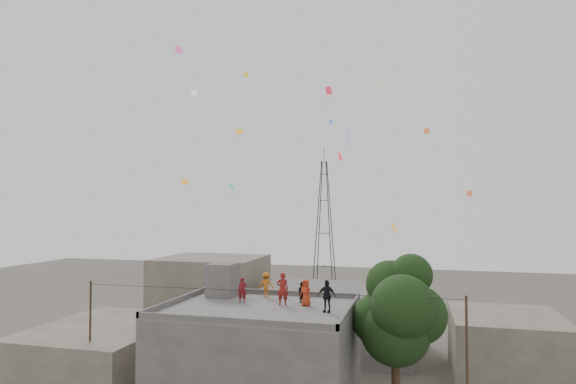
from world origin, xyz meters
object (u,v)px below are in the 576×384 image
tree (399,313)px  transmission_tower (324,226)px  stair_head_box (223,280)px  person_red_adult (283,289)px  person_dark_adult (327,296)px

tree → transmission_tower: bearing=106.1°
stair_head_box → transmission_tower: transmission_tower is taller
tree → person_red_adult: size_ratio=5.07×
stair_head_box → tree: (10.57, -2.00, -1.00)m
transmission_tower → person_red_adult: (5.06, -39.06, -2.07)m
stair_head_box → transmission_tower: (-0.80, 37.40, 1.97)m
tree → person_red_adult: (-6.31, 0.34, 0.89)m
tree → person_red_adult: 6.38m
stair_head_box → transmission_tower: size_ratio=0.10×
tree → person_red_adult: bearing=176.9°
stair_head_box → tree: tree is taller
stair_head_box → person_red_adult: stair_head_box is taller
transmission_tower → person_dark_adult: 41.02m
person_dark_adult → person_red_adult: bearing=166.4°
person_dark_adult → stair_head_box: bearing=167.6°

